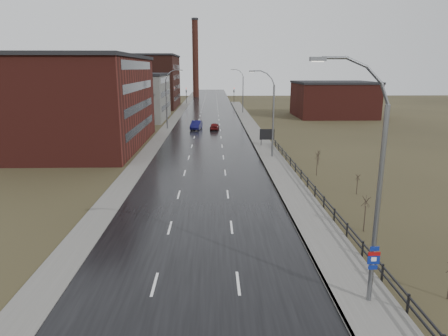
{
  "coord_description": "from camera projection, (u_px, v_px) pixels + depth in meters",
  "views": [
    {
      "loc": [
        0.99,
        -15.77,
        11.57
      ],
      "look_at": [
        1.91,
        18.44,
        3.0
      ],
      "focal_mm": 32.0,
      "sensor_mm": 36.0,
      "label": 1
    }
  ],
  "objects": [
    {
      "name": "shrub_c",
      "position": [
        365.0,
        213.0,
        28.79
      ],
      "size": [
        0.63,
        0.67,
        2.68
      ],
      "color": "#382D23",
      "rests_on": "ground"
    },
    {
      "name": "traffic_light_right",
      "position": [
        234.0,
        90.0,
        133.53
      ],
      "size": [
        0.58,
        2.73,
        5.3
      ],
      "color": "black",
      "rests_on": "ground"
    },
    {
      "name": "curb_right",
      "position": [
        260.0,
        159.0,
        52.18
      ],
      "size": [
        0.16,
        180.0,
        0.18
      ],
      "primitive_type": "cube",
      "color": "slate",
      "rests_on": "ground"
    },
    {
      "name": "guardrail",
      "position": [
        317.0,
        192.0,
        35.93
      ],
      "size": [
        0.1,
        53.05,
        1.1
      ],
      "color": "black",
      "rests_on": "ground"
    },
    {
      "name": "billboard",
      "position": [
        267.0,
        135.0,
        60.32
      ],
      "size": [
        2.25,
        0.17,
        2.68
      ],
      "color": "black",
      "rests_on": "ground"
    },
    {
      "name": "traffic_light_left",
      "position": [
        186.0,
        90.0,
        133.11
      ],
      "size": [
        0.58,
        2.73,
        5.3
      ],
      "color": "black",
      "rests_on": "ground"
    },
    {
      "name": "car_far",
      "position": [
        215.0,
        126.0,
        76.79
      ],
      "size": [
        1.98,
        4.14,
        1.36
      ],
      "primitive_type": "imported",
      "rotation": [
        0.0,
        0.0,
        3.05
      ],
      "color": "#560E0F",
      "rests_on": "ground"
    },
    {
      "name": "sidewalk_right",
      "position": [
        272.0,
        159.0,
        52.22
      ],
      "size": [
        3.2,
        180.0,
        0.18
      ],
      "primitive_type": "cube",
      "color": "#595651",
      "rests_on": "ground"
    },
    {
      "name": "shrub_e",
      "position": [
        317.0,
        163.0,
        44.0
      ],
      "size": [
        0.62,
        0.65,
        2.63
      ],
      "color": "#382D23",
      "rests_on": "ground"
    },
    {
      "name": "streetlight_right_far",
      "position": [
        242.0,
        91.0,
        104.15
      ],
      "size": [
        3.36,
        0.28,
        11.35
      ],
      "color": "slate",
      "rests_on": "ground"
    },
    {
      "name": "streetlight_right_mid",
      "position": [
        271.0,
        114.0,
        51.79
      ],
      "size": [
        3.36,
        0.28,
        11.35
      ],
      "color": "slate",
      "rests_on": "ground"
    },
    {
      "name": "shrub_f",
      "position": [
        318.0,
        157.0,
        49.09
      ],
      "size": [
        0.44,
        0.46,
        1.81
      ],
      "color": "#382D23",
      "rests_on": "ground"
    },
    {
      "name": "streetlight_main",
      "position": [
        373.0,
        189.0,
        18.76
      ],
      "size": [
        3.91,
        0.29,
        12.11
      ],
      "color": "slate",
      "rests_on": "ground"
    },
    {
      "name": "car_near",
      "position": [
        196.0,
        125.0,
        77.49
      ],
      "size": [
        2.37,
        5.2,
        1.65
      ],
      "primitive_type": "imported",
      "rotation": [
        0.0,
        0.0,
        -0.13
      ],
      "color": "#0D0C3E",
      "rests_on": "ground"
    },
    {
      "name": "warehouse_near",
      "position": [
        66.0,
        101.0,
        59.52
      ],
      "size": [
        22.44,
        28.56,
        13.5
      ],
      "color": "#471914",
      "rests_on": "ground"
    },
    {
      "name": "ground",
      "position": [
        193.0,
        331.0,
        18.08
      ],
      "size": [
        320.0,
        320.0,
        0.0
      ],
      "primitive_type": "plane",
      "color": "#2D2819",
      "rests_on": "ground"
    },
    {
      "name": "smokestack",
      "position": [
        195.0,
        58.0,
        159.61
      ],
      "size": [
        2.7,
        2.7,
        30.7
      ],
      "color": "#331611",
      "rests_on": "ground"
    },
    {
      "name": "warehouse_far",
      "position": [
        134.0,
        81.0,
        120.32
      ],
      "size": [
        26.52,
        24.48,
        15.5
      ],
      "color": "#331611",
      "rests_on": "ground"
    },
    {
      "name": "building_right",
      "position": [
        333.0,
        99.0,
        97.35
      ],
      "size": [
        18.36,
        16.32,
        8.5
      ],
      "color": "#471914",
      "rests_on": "ground"
    },
    {
      "name": "streetlight_left",
      "position": [
        168.0,
        99.0,
        76.58
      ],
      "size": [
        3.36,
        0.28,
        11.35
      ],
      "color": "slate",
      "rests_on": "ground"
    },
    {
      "name": "warehouse_mid",
      "position": [
        131.0,
        96.0,
        91.97
      ],
      "size": [
        16.32,
        20.4,
        10.5
      ],
      "color": "slate",
      "rests_on": "ground"
    },
    {
      "name": "sidewalk_left",
      "position": [
        165.0,
        130.0,
        76.03
      ],
      "size": [
        2.4,
        260.0,
        0.12
      ],
      "primitive_type": "cube",
      "color": "#595651",
      "rests_on": "ground"
    },
    {
      "name": "shrub_d",
      "position": [
        357.0,
        184.0,
        37.41
      ],
      "size": [
        0.47,
        0.5,
        1.98
      ],
      "color": "#382D23",
      "rests_on": "ground"
    },
    {
      "name": "road",
      "position": [
        208.0,
        130.0,
        76.25
      ],
      "size": [
        14.0,
        300.0,
        0.06
      ],
      "primitive_type": "cube",
      "color": "black",
      "rests_on": "ground"
    }
  ]
}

